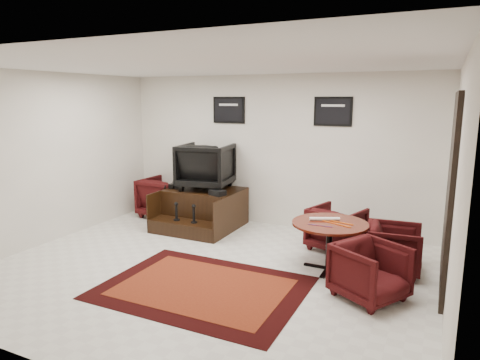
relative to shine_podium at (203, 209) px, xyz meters
name	(u,v)px	position (x,y,z in m)	size (l,w,h in m)	color
ground	(206,271)	(1.12, -1.81, -0.32)	(6.00, 6.00, 0.00)	silver
room_shell	(236,144)	(1.53, -1.69, 1.46)	(6.02, 5.02, 2.81)	beige
area_rug	(203,287)	(1.36, -2.32, -0.32)	(2.51, 1.89, 0.01)	black
shine_podium	(203,209)	(0.00, 0.00, 0.00)	(1.36, 1.40, 0.70)	black
shine_chair	(206,164)	(0.00, 0.14, 0.85)	(0.92, 0.86, 0.94)	black
shoes_pair	(176,186)	(-0.53, -0.07, 0.42)	(0.25, 0.28, 0.09)	black
polish_kit	(217,193)	(0.46, -0.27, 0.42)	(0.27, 0.19, 0.09)	black
umbrella_black	(161,203)	(-0.82, -0.18, 0.07)	(0.29, 0.11, 0.79)	black
umbrella_hooked	(170,197)	(-0.79, 0.07, 0.15)	(0.35, 0.13, 0.95)	black
armchair_side	(165,195)	(-1.07, 0.29, 0.11)	(0.85, 0.79, 0.87)	black
meeting_table	(330,228)	(2.64, -1.02, 0.28)	(1.05, 1.05, 0.68)	#47170A
table_chair_back	(336,226)	(2.55, -0.17, 0.06)	(0.74, 0.69, 0.76)	black
table_chair_window	(394,246)	(3.47, -0.73, 0.05)	(0.72, 0.67, 0.74)	black
table_chair_corner	(370,269)	(3.31, -1.70, 0.05)	(0.73, 0.68, 0.75)	black
paper_roll	(325,219)	(2.55, -0.97, 0.39)	(0.05, 0.05, 0.42)	white
table_clutter	(334,223)	(2.71, -1.06, 0.37)	(0.57, 0.33, 0.01)	#F4600D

